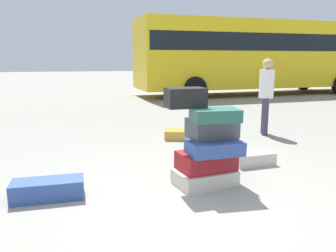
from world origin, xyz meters
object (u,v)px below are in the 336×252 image
Objects in this scene: suitcase_tower at (207,145)px; suitcase_tan_white_trunk at (178,134)px; person_bearded_onlooker at (266,90)px; parked_bus at (259,53)px; suitcase_cream_right_side at (211,153)px; suitcase_navy_upright_blue at (48,189)px; suitcase_cream_foreground_far at (253,158)px.

suitcase_tan_white_trunk is (0.33, 2.48, -0.43)m from suitcase_tower.
person_bearded_onlooker is 0.14× the size of parked_bus.
suitcase_navy_upright_blue is at bearing -175.13° from suitcase_cream_right_side.
parked_bus is at bearing 175.54° from person_bearded_onlooker.
suitcase_tower reaches higher than suitcase_cream_right_side.
parked_bus is at bearing 71.61° from suitcase_tan_white_trunk.
suitcase_tan_white_trunk is at bearing 104.69° from suitcase_cream_foreground_far.
person_bearded_onlooker reaches higher than suitcase_cream_foreground_far.
parked_bus is (8.08, 9.98, 1.72)m from suitcase_navy_upright_blue.
person_bearded_onlooker reaches higher than suitcase_tower.
suitcase_tan_white_trunk is 0.05× the size of parked_bus.
suitcase_navy_upright_blue is 1.25× the size of suitcase_cream_right_side.
suitcase_tower is 1.54× the size of suitcase_navy_upright_blue.
suitcase_cream_right_side is (0.12, -1.52, 0.03)m from suitcase_tan_white_trunk.
suitcase_tower is 1.93× the size of suitcase_cream_right_side.
person_bearded_onlooker is at bearing 30.32° from suitcase_navy_upright_blue.
suitcase_cream_foreground_far reaches higher than suitcase_tan_white_trunk.
suitcase_tower is 3.33m from person_bearded_onlooker.
suitcase_tower reaches higher than suitcase_navy_upright_blue.
suitcase_cream_foreground_far is (0.98, 0.59, -0.43)m from suitcase_tower.
suitcase_cream_right_side is at bearing -27.10° from person_bearded_onlooker.
parked_bus is (3.93, 7.54, 0.89)m from person_bearded_onlooker.
suitcase_navy_upright_blue is 0.50× the size of person_bearded_onlooker.
suitcase_tan_white_trunk is at bearing -68.21° from person_bearded_onlooker.
suitcase_cream_foreground_far is (2.90, 0.59, -0.02)m from suitcase_navy_upright_blue.
person_bearded_onlooker reaches higher than suitcase_tan_white_trunk.
suitcase_tower is 0.78× the size of person_bearded_onlooker.
suitcase_tan_white_trunk is at bearing 82.34° from suitcase_tower.
suitcase_navy_upright_blue reaches higher than suitcase_tan_white_trunk.
suitcase_cream_right_side is (0.45, 0.96, -0.40)m from suitcase_tower.
person_bearded_onlooker reaches higher than suitcase_cream_right_side.
suitcase_tower is at bearing -132.11° from suitcase_cream_right_side.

